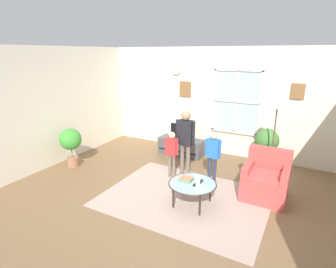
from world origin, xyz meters
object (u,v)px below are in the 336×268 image
(cup, at_px, (198,184))
(potted_plant_corner, at_px, (71,142))
(tv_stand, at_px, (181,146))
(remote_near_cup, at_px, (201,182))
(remote_near_books, at_px, (195,184))
(coffee_table, at_px, (192,184))
(potted_plant_by_window, at_px, (267,143))
(floor_lamp, at_px, (277,111))
(armchair, at_px, (266,180))
(person_black_shirt, at_px, (185,136))
(book_stack, at_px, (186,179))
(person_red_shirt, at_px, (172,149))
(television, at_px, (181,131))
(person_blue_shirt, at_px, (213,151))

(cup, relative_size, potted_plant_corner, 0.11)
(tv_stand, bearing_deg, remote_near_cup, -55.89)
(tv_stand, bearing_deg, remote_near_books, -58.42)
(coffee_table, bearing_deg, remote_near_cup, 42.64)
(cup, relative_size, potted_plant_by_window, 0.11)
(potted_plant_by_window, xyz_separation_m, floor_lamp, (0.19, -0.54, 0.84))
(armchair, distance_m, person_black_shirt, 1.75)
(coffee_table, distance_m, book_stack, 0.16)
(tv_stand, relative_size, person_red_shirt, 1.15)
(book_stack, bearing_deg, potted_plant_corner, 177.37)
(television, relative_size, floor_lamp, 0.32)
(person_black_shirt, distance_m, person_blue_shirt, 0.65)
(remote_near_books, xyz_separation_m, person_black_shirt, (-0.66, 1.00, 0.47))
(book_stack, bearing_deg, remote_near_cup, 11.69)
(television, distance_m, floor_lamp, 2.45)
(coffee_table, bearing_deg, potted_plant_corner, 176.57)
(remote_near_cup, bearing_deg, coffee_table, -137.36)
(tv_stand, relative_size, armchair, 1.34)
(armchair, distance_m, floor_lamp, 1.37)
(cup, height_order, potted_plant_corner, potted_plant_corner)
(tv_stand, bearing_deg, potted_plant_by_window, 2.72)
(person_black_shirt, bearing_deg, television, 119.80)
(person_black_shirt, xyz_separation_m, floor_lamp, (1.62, 0.67, 0.58))
(potted_plant_corner, bearing_deg, remote_near_books, -3.87)
(tv_stand, xyz_separation_m, potted_plant_by_window, (2.07, 0.10, 0.41))
(remote_near_cup, height_order, person_red_shirt, person_red_shirt)
(coffee_table, bearing_deg, potted_plant_by_window, 68.85)
(remote_near_cup, distance_m, person_red_shirt, 1.14)
(person_red_shirt, distance_m, floor_lamp, 2.19)
(coffee_table, height_order, floor_lamp, floor_lamp)
(armchair, relative_size, person_black_shirt, 0.61)
(book_stack, relative_size, potted_plant_by_window, 0.24)
(tv_stand, xyz_separation_m, armchair, (2.29, -1.19, 0.11))
(tv_stand, distance_m, person_black_shirt, 1.45)
(book_stack, height_order, person_black_shirt, person_black_shirt)
(coffee_table, distance_m, person_blue_shirt, 0.99)
(remote_near_cup, bearing_deg, book_stack, -168.31)
(person_red_shirt, bearing_deg, remote_near_books, -42.35)
(floor_lamp, bearing_deg, potted_plant_corner, -160.67)
(tv_stand, distance_m, person_blue_shirt, 1.75)
(cup, bearing_deg, remote_near_books, 148.89)
(remote_near_cup, relative_size, floor_lamp, 0.08)
(potted_plant_by_window, height_order, potted_plant_corner, potted_plant_by_window)
(remote_near_books, bearing_deg, book_stack, 159.44)
(book_stack, xyz_separation_m, person_red_shirt, (-0.66, 0.71, 0.20))
(remote_near_cup, bearing_deg, remote_near_books, -108.30)
(tv_stand, relative_size, potted_plant_by_window, 1.23)
(book_stack, relative_size, person_red_shirt, 0.23)
(armchair, xyz_separation_m, potted_plant_corner, (-4.16, -0.70, 0.27))
(tv_stand, height_order, cup, cup)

